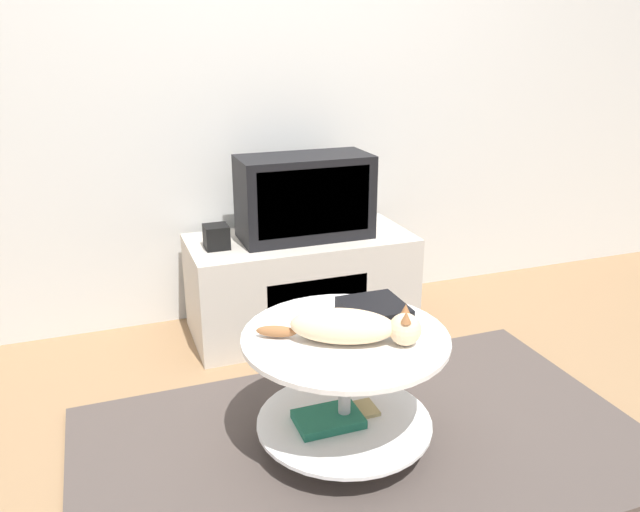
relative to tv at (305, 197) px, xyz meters
name	(u,v)px	position (x,y,z in m)	size (l,w,h in m)	color
ground_plane	(365,446)	(-0.12, -1.02, -0.70)	(12.00, 12.00, 0.00)	#93704C
wall_back	(259,64)	(-0.12, 0.35, 0.60)	(8.00, 0.05, 2.60)	silver
rug	(365,444)	(-0.12, -1.02, -0.69)	(2.08, 1.22, 0.02)	#4C423D
tv_stand	(301,283)	(-0.02, 0.00, -0.45)	(1.10, 0.52, 0.49)	beige
tv	(305,197)	(0.00, 0.00, 0.00)	(0.64, 0.30, 0.40)	black
speaker	(216,237)	(-0.44, -0.02, -0.15)	(0.11, 0.11, 0.11)	black
coffee_table	(344,379)	(-0.20, -1.01, -0.40)	(0.72, 0.72, 0.45)	#B2B2B7
dvd_box	(374,311)	(-0.05, -0.92, -0.20)	(0.22, 0.22, 0.06)	black
cat	(352,327)	(-0.20, -1.06, -0.17)	(0.51, 0.29, 0.13)	beige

